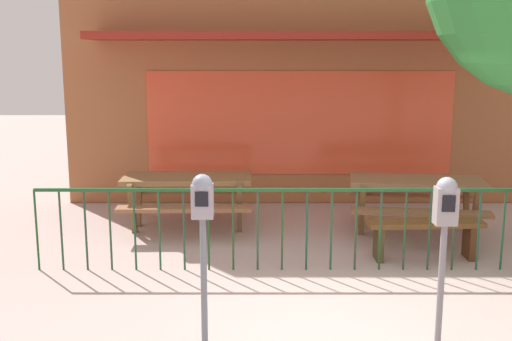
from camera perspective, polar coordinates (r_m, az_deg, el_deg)
The scene contains 8 objects.
ground at distance 5.63m, azimuth 7.49°, elevation -15.02°, with size 40.00×40.00×0.00m, color #B59E98.
pub_storefront at distance 10.12m, azimuth 3.99°, elevation 10.10°, with size 7.72×1.44×4.64m.
patio_fence_front at distance 6.92m, azimuth 5.85°, elevation -4.17°, with size 6.50×0.04×0.97m.
picnic_table_left at distance 8.58m, azimuth -6.67°, elevation -1.59°, with size 1.83×1.40×0.79m.
picnic_table_right at distance 8.61m, azimuth 14.74°, elevation -1.83°, with size 1.97×1.59×0.79m.
patio_bench at distance 7.62m, azimuth 15.51°, elevation -5.53°, with size 1.41×0.38×0.48m.
parking_meter_near at distance 5.04m, azimuth -5.23°, elevation -4.12°, with size 0.18×0.17×1.49m.
parking_meter_far at distance 5.28m, azimuth 17.30°, elevation -4.15°, with size 0.18×0.17×1.46m.
Camera 1 is at (-0.72, -5.02, 2.45)m, focal length 42.28 mm.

